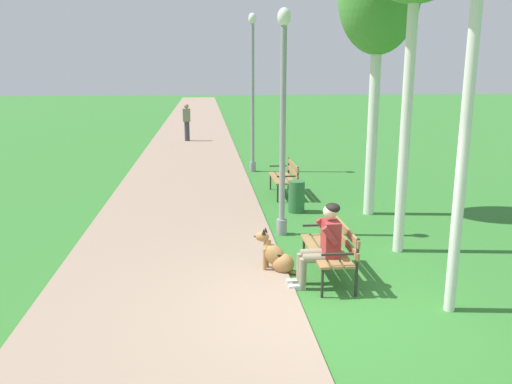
% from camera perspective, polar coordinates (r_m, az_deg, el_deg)
% --- Properties ---
extents(ground_plane, '(120.00, 120.00, 0.00)m').
position_cam_1_polar(ground_plane, '(7.06, 6.80, -12.92)').
color(ground_plane, '#33752D').
extents(paved_path, '(3.58, 60.00, 0.04)m').
position_cam_1_polar(paved_path, '(30.35, -6.70, 7.27)').
color(paved_path, gray).
rests_on(paved_path, ground).
extents(park_bench_near, '(0.55, 1.50, 0.85)m').
position_cam_1_polar(park_bench_near, '(8.00, 8.29, -5.81)').
color(park_bench_near, olive).
rests_on(park_bench_near, ground).
extents(park_bench_mid, '(0.55, 1.50, 0.85)m').
position_cam_1_polar(park_bench_mid, '(13.14, 3.26, 1.81)').
color(park_bench_mid, olive).
rests_on(park_bench_mid, ground).
extents(person_seated_on_near_bench, '(0.74, 0.49, 1.25)m').
position_cam_1_polar(person_seated_on_near_bench, '(7.64, 7.33, -5.38)').
color(person_seated_on_near_bench, gray).
rests_on(person_seated_on_near_bench, ground).
extents(dog_shepherd, '(0.78, 0.47, 0.71)m').
position_cam_1_polar(dog_shepherd, '(8.22, 2.24, -7.03)').
color(dog_shepherd, '#B27F47').
rests_on(dog_shepherd, ground).
extents(lamp_post_near, '(0.24, 0.24, 4.16)m').
position_cam_1_polar(lamp_post_near, '(9.71, 2.94, 7.58)').
color(lamp_post_near, gray).
rests_on(lamp_post_near, ground).
extents(lamp_post_mid, '(0.24, 0.24, 4.71)m').
position_cam_1_polar(lamp_post_mid, '(16.06, -0.38, 10.81)').
color(lamp_post_mid, gray).
rests_on(lamp_post_mid, ground).
extents(litter_bin, '(0.36, 0.36, 0.70)m').
position_cam_1_polar(litter_bin, '(11.64, 4.42, -0.51)').
color(litter_bin, '#2D6638').
rests_on(litter_bin, ground).
extents(pedestrian_distant, '(0.32, 0.22, 1.65)m').
position_cam_1_polar(pedestrian_distant, '(23.27, -7.54, 7.50)').
color(pedestrian_distant, '#383842').
rests_on(pedestrian_distant, ground).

